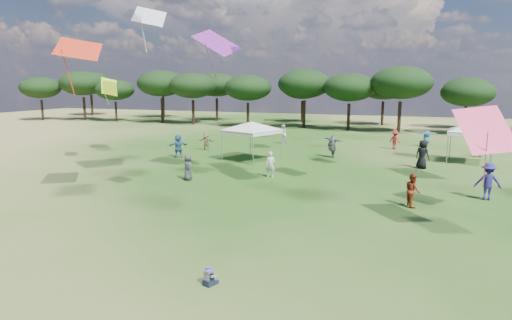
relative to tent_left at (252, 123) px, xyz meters
The scene contains 5 objects.
tree_line 27.59m from the tent_left, 71.59° to the left, with size 108.78×17.63×7.77m.
tent_left is the anchor object (origin of this frame).
tent_right 15.63m from the tent_left, 16.53° to the left, with size 5.86×5.86×3.20m.
toddler 20.08m from the tent_left, 72.64° to the right, with size 0.42×0.46×0.56m.
festival_crowd 7.70m from the tent_left, 15.04° to the left, with size 29.66×21.72×1.92m.
Camera 1 is at (4.78, -7.77, 5.63)m, focal length 30.00 mm.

